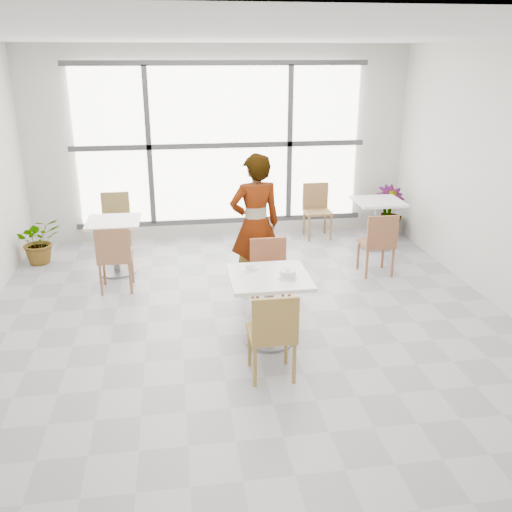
{
  "coord_description": "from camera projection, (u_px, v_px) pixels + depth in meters",
  "views": [
    {
      "loc": [
        -0.76,
        -5.33,
        2.85
      ],
      "look_at": [
        0.0,
        -0.3,
        1.0
      ],
      "focal_mm": 39.1,
      "sensor_mm": 36.0,
      "label": 1
    }
  ],
  "objects": [
    {
      "name": "plant_left",
      "position": [
        39.0,
        241.0,
        7.96
      ],
      "size": [
        0.75,
        0.71,
        0.67
      ],
      "primitive_type": "imported",
      "rotation": [
        0.0,
        0.0,
        0.38
      ],
      "color": "#467331",
      "rests_on": "ground"
    },
    {
      "name": "main_table",
      "position": [
        269.0,
        296.0,
        5.68
      ],
      "size": [
        0.8,
        0.8,
        0.75
      ],
      "color": "white",
      "rests_on": "ground"
    },
    {
      "name": "bg_chair_left_far",
      "position": [
        116.0,
        218.0,
        8.48
      ],
      "size": [
        0.42,
        0.42,
        0.87
      ],
      "color": "olive",
      "rests_on": "ground"
    },
    {
      "name": "wall_back",
      "position": [
        220.0,
        145.0,
        8.77
      ],
      "size": [
        6.0,
        0.0,
        6.0
      ],
      "primitive_type": "plane",
      "rotation": [
        1.57,
        0.0,
        0.0
      ],
      "color": "silver",
      "rests_on": "ground"
    },
    {
      "name": "bg_chair_right_far",
      "position": [
        317.0,
        207.0,
        9.08
      ],
      "size": [
        0.42,
        0.42,
        0.87
      ],
      "color": "olive",
      "rests_on": "ground"
    },
    {
      "name": "plant_right",
      "position": [
        388.0,
        212.0,
        9.11
      ],
      "size": [
        0.49,
        0.49,
        0.83
      ],
      "primitive_type": "imported",
      "rotation": [
        0.0,
        0.0,
        0.05
      ],
      "color": "#4A7138",
      "rests_on": "ground"
    },
    {
      "name": "chair_far",
      "position": [
        270.0,
        271.0,
        6.38
      ],
      "size": [
        0.42,
        0.42,
        0.87
      ],
      "color": "#965536",
      "rests_on": "ground"
    },
    {
      "name": "floor",
      "position": [
        252.0,
        333.0,
        6.03
      ],
      "size": [
        7.0,
        7.0,
        0.0
      ],
      "primitive_type": "plane",
      "color": "#9E9EA5",
      "rests_on": "ground"
    },
    {
      "name": "chair_near",
      "position": [
        273.0,
        331.0,
        5.02
      ],
      "size": [
        0.42,
        0.42,
        0.87
      ],
      "rotation": [
        0.0,
        0.0,
        3.14
      ],
      "color": "olive",
      "rests_on": "ground"
    },
    {
      "name": "ceiling",
      "position": [
        251.0,
        36.0,
        5.0
      ],
      "size": [
        7.0,
        7.0,
        0.0
      ],
      "primitive_type": "plane",
      "rotation": [
        3.14,
        0.0,
        0.0
      ],
      "color": "white",
      "rests_on": "ground"
    },
    {
      "name": "bg_chair_left_near",
      "position": [
        115.0,
        254.0,
        6.92
      ],
      "size": [
        0.42,
        0.42,
        0.87
      ],
      "rotation": [
        0.0,
        0.0,
        3.14
      ],
      "color": "#936242",
      "rests_on": "ground"
    },
    {
      "name": "wall_front",
      "position": [
        373.0,
        407.0,
        2.27
      ],
      "size": [
        6.0,
        0.0,
        6.0
      ],
      "primitive_type": "plane",
      "rotation": [
        -1.57,
        0.0,
        0.0
      ],
      "color": "silver",
      "rests_on": "ground"
    },
    {
      "name": "bg_table_right",
      "position": [
        377.0,
        217.0,
        8.56
      ],
      "size": [
        0.7,
        0.7,
        0.75
      ],
      "color": "white",
      "rests_on": "ground"
    },
    {
      "name": "window",
      "position": [
        220.0,
        145.0,
        8.71
      ],
      "size": [
        4.6,
        0.07,
        2.52
      ],
      "color": "white",
      "rests_on": "ground"
    },
    {
      "name": "bg_chair_right_near",
      "position": [
        379.0,
        240.0,
        7.44
      ],
      "size": [
        0.42,
        0.42,
        0.87
      ],
      "rotation": [
        0.0,
        0.0,
        3.14
      ],
      "color": "brown",
      "rests_on": "ground"
    },
    {
      "name": "person",
      "position": [
        255.0,
        225.0,
        6.81
      ],
      "size": [
        0.7,
        0.52,
        1.76
      ],
      "primitive_type": "imported",
      "rotation": [
        0.0,
        0.0,
        3.31
      ],
      "color": "black",
      "rests_on": "ground"
    },
    {
      "name": "bg_table_left",
      "position": [
        115.0,
        239.0,
        7.54
      ],
      "size": [
        0.7,
        0.7,
        0.75
      ],
      "color": "white",
      "rests_on": "ground"
    },
    {
      "name": "coffee_cup",
      "position": [
        250.0,
        268.0,
        5.71
      ],
      "size": [
        0.16,
        0.13,
        0.07
      ],
      "color": "white",
      "rests_on": "main_table"
    },
    {
      "name": "oatmeal_bowl",
      "position": [
        288.0,
        274.0,
        5.52
      ],
      "size": [
        0.21,
        0.21,
        0.09
      ],
      "color": "silver",
      "rests_on": "main_table"
    }
  ]
}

